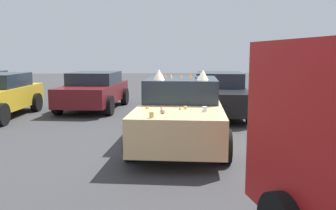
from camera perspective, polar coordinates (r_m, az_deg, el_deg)
ground_plane at (r=8.12m, az=2.13°, el=-6.28°), size 60.00×60.00×0.00m
art_car_decorated at (r=8.03m, az=2.18°, el=-1.01°), size 4.72×2.50×1.72m
parked_sedan_near_left at (r=13.29m, az=-12.06°, el=2.43°), size 4.32×2.46×1.39m
parked_sedan_far_left at (r=11.98m, az=8.46°, el=1.89°), size 4.78×2.50×1.43m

